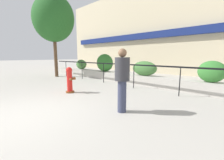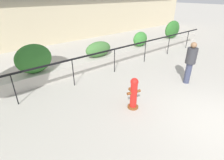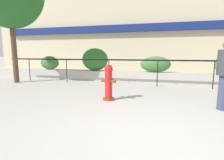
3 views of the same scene
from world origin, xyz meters
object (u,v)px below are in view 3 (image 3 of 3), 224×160
object	(u,v)px
hedge_bush_0	(50,63)
hedge_bush_2	(155,64)
hedge_bush_1	(95,59)
fire_hydrant	(109,82)

from	to	relation	value
hedge_bush_0	hedge_bush_2	size ratio (longest dim) A/B	0.78
hedge_bush_1	hedge_bush_2	bearing A→B (deg)	0.00
fire_hydrant	hedge_bush_2	bearing A→B (deg)	71.01
hedge_bush_0	fire_hydrant	distance (m)	5.90
hedge_bush_2	fire_hydrant	world-z (taller)	hedge_bush_2
hedge_bush_2	hedge_bush_0	bearing A→B (deg)	180.00
hedge_bush_1	fire_hydrant	xyz separation A→B (m)	(1.83, -3.71, -0.53)
hedge_bush_0	hedge_bush_1	distance (m)	2.75
hedge_bush_0	fire_hydrant	size ratio (longest dim) A/B	1.03
hedge_bush_1	hedge_bush_2	size ratio (longest dim) A/B	0.99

